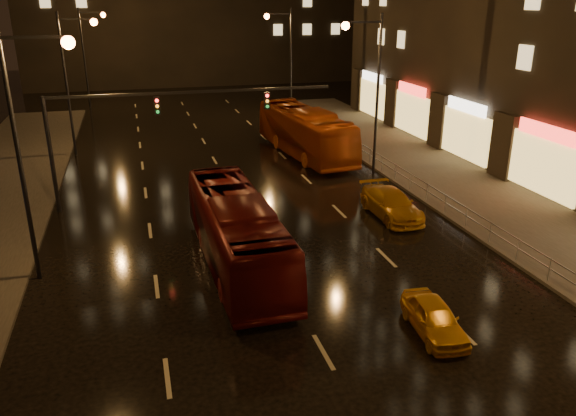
{
  "coord_description": "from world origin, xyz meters",
  "views": [
    {
      "loc": [
        -5.23,
        -10.6,
        10.78
      ],
      "look_at": [
        0.68,
        10.78,
        2.5
      ],
      "focal_mm": 35.0,
      "sensor_mm": 36.0,
      "label": 1
    }
  ],
  "objects_px": {
    "bus_red": "(237,231)",
    "taxi_far": "(391,204)",
    "bus_curb": "(305,132)",
    "taxi_near": "(434,318)"
  },
  "relations": [
    {
      "from": "bus_red",
      "to": "taxi_far",
      "type": "distance_m",
      "value": 9.58
    },
    {
      "from": "bus_curb",
      "to": "taxi_far",
      "type": "distance_m",
      "value": 13.31
    },
    {
      "from": "taxi_far",
      "to": "bus_red",
      "type": "bearing_deg",
      "value": -159.21
    },
    {
      "from": "bus_curb",
      "to": "taxi_far",
      "type": "relative_size",
      "value": 2.56
    },
    {
      "from": "taxi_near",
      "to": "bus_curb",
      "type": "bearing_deg",
      "value": 88.87
    },
    {
      "from": "bus_curb",
      "to": "taxi_near",
      "type": "height_order",
      "value": "bus_curb"
    },
    {
      "from": "bus_red",
      "to": "taxi_near",
      "type": "xyz_separation_m",
      "value": [
        5.5,
        -7.0,
        -0.97
      ]
    },
    {
      "from": "bus_curb",
      "to": "taxi_far",
      "type": "bearing_deg",
      "value": -92.87
    },
    {
      "from": "bus_curb",
      "to": "taxi_far",
      "type": "height_order",
      "value": "bus_curb"
    },
    {
      "from": "bus_curb",
      "to": "bus_red",
      "type": "bearing_deg",
      "value": -121.85
    }
  ]
}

